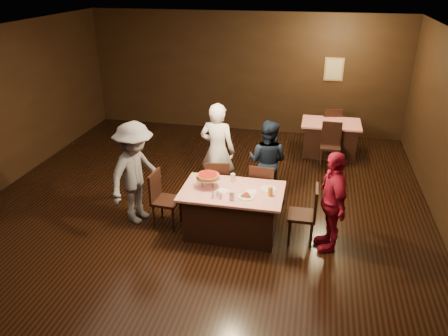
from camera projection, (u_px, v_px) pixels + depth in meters
The scene contains 22 objects.
room at pixel (188, 103), 6.38m from camera, with size 10.00×10.04×3.02m.
main_table at pixel (232, 212), 6.99m from camera, with size 1.60×1.00×0.77m, color #A7120B.
back_table at pixel (330, 138), 9.98m from camera, with size 1.30×0.90×0.77m, color red.
chair_far_left at pixel (218, 184), 7.69m from camera, with size 0.42×0.42×0.95m, color black.
chair_far_right at pixel (263, 188), 7.54m from camera, with size 0.42×0.42×0.95m, color black.
chair_end_left at pixel (166, 200), 7.16m from camera, with size 0.42×0.42×0.95m, color black.
chair_end_right at pixel (302, 214), 6.74m from camera, with size 0.42×0.42×0.95m, color black.
chair_back_near at pixel (330, 146), 9.32m from camera, with size 0.42×0.42×0.95m, color black.
chair_back_far at pixel (330, 126), 10.48m from camera, with size 0.42×0.42×0.95m, color black.
diner_white_jacket at pixel (218, 151), 7.96m from camera, with size 0.66×0.43×1.80m, color white.
diner_navy_hoodie at pixel (267, 161), 7.84m from camera, with size 0.75×0.58×1.54m, color black.
diner_grey_knit at pixel (136, 173), 7.15m from camera, with size 1.13×0.65×1.75m, color slate.
diner_red_shirt at pixel (332, 201), 6.45m from camera, with size 0.93×0.39×1.59m, color #A2132F.
pizza_stand at pixel (208, 176), 6.87m from camera, with size 0.38×0.38×0.22m.
plate_with_slice at pixel (246, 196), 6.61m from camera, with size 0.25×0.25×0.06m.
plate_empty at pixel (268, 189), 6.85m from camera, with size 0.25×0.25×0.01m, color white.
glass_front_left at pixel (232, 196), 6.52m from camera, with size 0.08×0.08×0.14m, color silver.
glass_amber at pixel (270, 192), 6.64m from camera, with size 0.08×0.08×0.14m, color #BF7F26.
glass_back at pixel (233, 178), 7.07m from camera, with size 0.08×0.08×0.14m, color silver.
condiments at pixel (217, 195), 6.59m from camera, with size 0.17×0.10×0.09m.
napkin_center at pixel (251, 192), 6.77m from camera, with size 0.16×0.16×0.01m, color white.
napkin_left at pixel (222, 191), 6.81m from camera, with size 0.16×0.16×0.01m, color white.
Camera 1 is at (1.81, -5.94, 3.94)m, focal length 35.00 mm.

